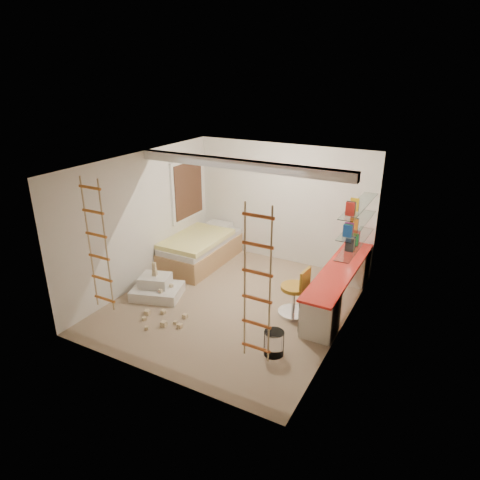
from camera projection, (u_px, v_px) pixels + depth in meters
The scene contains 15 objects.
floor at pixel (232, 303), 7.88m from camera, with size 4.50×4.50×0.00m, color #967860.
ceiling_beam at pixel (240, 165), 7.19m from camera, with size 4.00×0.18×0.16m, color white.
window_frame at pixel (187, 189), 9.40m from camera, with size 0.06×1.15×1.35m, color white.
window_blind at pixel (189, 190), 9.38m from camera, with size 0.02×1.00×1.20m, color #4C2D1E.
rope_ladder_left at pixel (98, 246), 6.49m from camera, with size 0.41×0.04×2.13m, color #C36E21, non-canonical shape.
rope_ladder_right at pixel (257, 286), 5.29m from camera, with size 0.41×0.04×2.13m, color #BD4B20, non-canonical shape.
waste_bin at pixel (274, 343), 6.41m from camera, with size 0.31×0.31×0.38m, color white.
desk at pixel (339, 285), 7.68m from camera, with size 0.56×2.80×0.75m.
shelves at pixel (357, 225), 7.42m from camera, with size 0.25×1.80×0.71m.
bed at pixel (201, 249), 9.41m from camera, with size 1.02×2.00×0.69m.
task_lamp at pixel (354, 230), 8.21m from camera, with size 0.14×0.36×0.57m.
swivel_chair at pixel (295, 298), 7.40m from camera, with size 0.58×0.58×0.91m.
play_platform at pixel (157, 288), 8.09m from camera, with size 1.06×0.93×0.40m.
toy_blocks at pixel (159, 301), 7.58m from camera, with size 1.31×1.16×0.67m.
books at pixel (358, 219), 7.38m from camera, with size 0.14×0.52×0.92m.
Camera 1 is at (3.40, -5.99, 4.01)m, focal length 32.00 mm.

